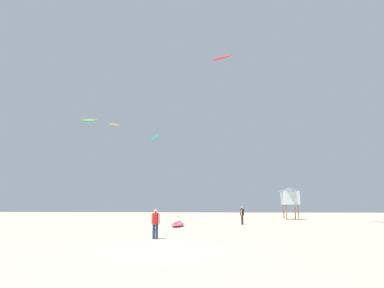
{
  "coord_description": "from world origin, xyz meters",
  "views": [
    {
      "loc": [
        2.23,
        -13.91,
        1.99
      ],
      "look_at": [
        0.0,
        20.93,
        8.88
      ],
      "focal_mm": 28.45,
      "sensor_mm": 36.0,
      "label": 1
    }
  ],
  "objects_px": {
    "person_midground": "(242,214)",
    "kite_aloft_4": "(114,124)",
    "kite_aloft_3": "(155,138)",
    "person_foreground": "(156,221)",
    "lifeguard_tower": "(290,196)",
    "kite_grounded_near": "(178,224)",
    "kite_aloft_2": "(89,120)",
    "kite_aloft_0": "(222,58)"
  },
  "relations": [
    {
      "from": "lifeguard_tower",
      "to": "kite_aloft_2",
      "type": "height_order",
      "value": "kite_aloft_2"
    },
    {
      "from": "kite_grounded_near",
      "to": "lifeguard_tower",
      "type": "relative_size",
      "value": 0.9
    },
    {
      "from": "person_midground",
      "to": "lifeguard_tower",
      "type": "relative_size",
      "value": 0.42
    },
    {
      "from": "person_midground",
      "to": "kite_aloft_2",
      "type": "distance_m",
      "value": 32.07
    },
    {
      "from": "person_midground",
      "to": "kite_aloft_0",
      "type": "bearing_deg",
      "value": 124.64
    },
    {
      "from": "kite_aloft_2",
      "to": "kite_aloft_4",
      "type": "xyz_separation_m",
      "value": [
        1.92,
        6.99,
        1.08
      ]
    },
    {
      "from": "kite_grounded_near",
      "to": "kite_aloft_3",
      "type": "distance_m",
      "value": 24.93
    },
    {
      "from": "kite_aloft_3",
      "to": "kite_grounded_near",
      "type": "bearing_deg",
      "value": -73.08
    },
    {
      "from": "kite_aloft_0",
      "to": "person_midground",
      "type": "bearing_deg",
      "value": -77.01
    },
    {
      "from": "kite_aloft_3",
      "to": "kite_aloft_4",
      "type": "distance_m",
      "value": 11.34
    },
    {
      "from": "person_midground",
      "to": "lifeguard_tower",
      "type": "bearing_deg",
      "value": 76.39
    },
    {
      "from": "kite_aloft_4",
      "to": "person_foreground",
      "type": "bearing_deg",
      "value": -67.74
    },
    {
      "from": "lifeguard_tower",
      "to": "kite_aloft_0",
      "type": "xyz_separation_m",
      "value": [
        -8.75,
        -4.05,
        17.8
      ]
    },
    {
      "from": "kite_aloft_3",
      "to": "lifeguard_tower",
      "type": "bearing_deg",
      "value": -21.04
    },
    {
      "from": "kite_grounded_near",
      "to": "kite_aloft_0",
      "type": "xyz_separation_m",
      "value": [
        4.61,
        9.01,
        20.64
      ]
    },
    {
      "from": "kite_aloft_2",
      "to": "person_foreground",
      "type": "bearing_deg",
      "value": -60.27
    },
    {
      "from": "person_midground",
      "to": "kite_aloft_2",
      "type": "relative_size",
      "value": 0.56
    },
    {
      "from": "person_foreground",
      "to": "kite_aloft_3",
      "type": "height_order",
      "value": "kite_aloft_3"
    },
    {
      "from": "kite_aloft_0",
      "to": "kite_aloft_2",
      "type": "bearing_deg",
      "value": 154.3
    },
    {
      "from": "kite_grounded_near",
      "to": "kite_aloft_3",
      "type": "xyz_separation_m",
      "value": [
        -6.27,
        20.6,
        12.57
      ]
    },
    {
      "from": "kite_aloft_2",
      "to": "person_midground",
      "type": "bearing_deg",
      "value": -35.85
    },
    {
      "from": "person_midground",
      "to": "kite_aloft_4",
      "type": "bearing_deg",
      "value": 153.48
    },
    {
      "from": "kite_aloft_3",
      "to": "kite_aloft_4",
      "type": "height_order",
      "value": "kite_aloft_4"
    },
    {
      "from": "kite_aloft_0",
      "to": "kite_aloft_4",
      "type": "relative_size",
      "value": 1.4
    },
    {
      "from": "person_midground",
      "to": "kite_aloft_4",
      "type": "distance_m",
      "value": 35.47
    },
    {
      "from": "kite_aloft_0",
      "to": "kite_aloft_4",
      "type": "bearing_deg",
      "value": 138.59
    },
    {
      "from": "kite_aloft_0",
      "to": "kite_aloft_3",
      "type": "height_order",
      "value": "kite_aloft_0"
    },
    {
      "from": "kite_grounded_near",
      "to": "kite_aloft_0",
      "type": "height_order",
      "value": "kite_aloft_0"
    },
    {
      "from": "lifeguard_tower",
      "to": "kite_aloft_0",
      "type": "bearing_deg",
      "value": -155.17
    },
    {
      "from": "kite_grounded_near",
      "to": "person_foreground",
      "type": "bearing_deg",
      "value": -91.09
    },
    {
      "from": "person_foreground",
      "to": "kite_aloft_2",
      "type": "relative_size",
      "value": 0.54
    },
    {
      "from": "person_foreground",
      "to": "kite_aloft_0",
      "type": "relative_size",
      "value": 0.58
    },
    {
      "from": "kite_aloft_4",
      "to": "kite_aloft_3",
      "type": "bearing_deg",
      "value": -33.27
    },
    {
      "from": "kite_grounded_near",
      "to": "kite_aloft_4",
      "type": "bearing_deg",
      "value": 119.82
    },
    {
      "from": "kite_grounded_near",
      "to": "kite_aloft_3",
      "type": "relative_size",
      "value": 1.08
    },
    {
      "from": "person_midground",
      "to": "kite_aloft_3",
      "type": "height_order",
      "value": "kite_aloft_3"
    },
    {
      "from": "kite_aloft_0",
      "to": "kite_aloft_2",
      "type": "xyz_separation_m",
      "value": [
        -21.68,
        10.43,
        -5.18
      ]
    },
    {
      "from": "person_foreground",
      "to": "lifeguard_tower",
      "type": "height_order",
      "value": "lifeguard_tower"
    },
    {
      "from": "kite_grounded_near",
      "to": "lifeguard_tower",
      "type": "distance_m",
      "value": 18.89
    },
    {
      "from": "kite_aloft_0",
      "to": "kite_aloft_2",
      "type": "distance_m",
      "value": 24.61
    },
    {
      "from": "person_midground",
      "to": "kite_aloft_4",
      "type": "height_order",
      "value": "kite_aloft_4"
    },
    {
      "from": "person_midground",
      "to": "kite_aloft_0",
      "type": "xyz_separation_m",
      "value": [
        -1.45,
        6.27,
        19.83
      ]
    }
  ]
}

